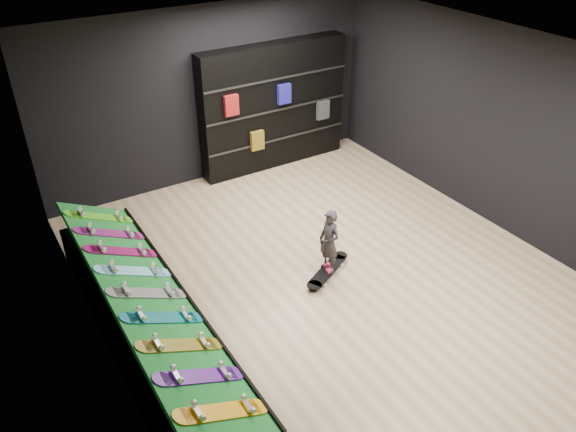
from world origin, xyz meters
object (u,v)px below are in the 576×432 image
display_rack (148,327)px  back_shelving (273,106)px  child (329,253)px  floor_skateboard (328,272)px

display_rack → back_shelving: 5.03m
display_rack → back_shelving: back_shelving is taller
child → floor_skateboard: bearing=0.0°
display_rack → floor_skateboard: 2.56m
child → display_rack: bearing=-96.4°
back_shelving → floor_skateboard: (-1.12, -3.35, -1.09)m
back_shelving → display_rack: bearing=-137.9°
floor_skateboard → display_rack: bearing=152.0°
back_shelving → child: 3.62m
child → back_shelving: bearing=155.8°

